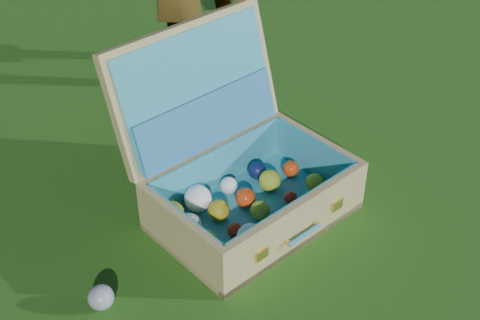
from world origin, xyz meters
name	(u,v)px	position (x,y,z in m)	size (l,w,h in m)	color
ground	(218,230)	(0.00, 0.00, 0.00)	(60.00, 60.00, 0.00)	#215114
stray_ball	(101,297)	(-0.37, -0.08, 0.03)	(0.06, 0.06, 0.06)	#477BB8
suitcase	(233,167)	(0.09, 0.06, 0.14)	(0.59, 0.55, 0.49)	tan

